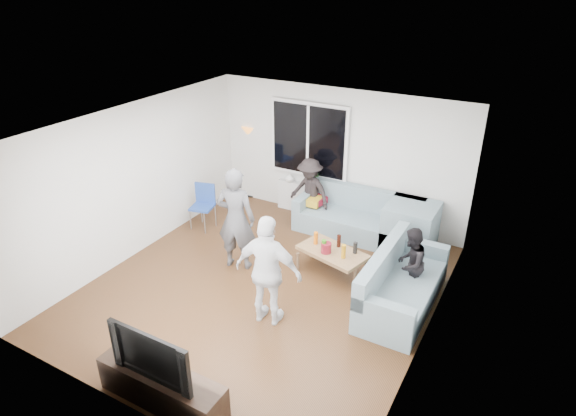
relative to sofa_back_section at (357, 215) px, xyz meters
The scene contains 32 objects.
floor 2.40m from the sofa_back_section, 105.49° to the right, with size 5.00×5.50×0.04m, color #56351C.
ceiling 3.22m from the sofa_back_section, 105.49° to the right, with size 5.00×5.50×0.04m, color white.
wall_back 1.19m from the sofa_back_section, 141.52° to the left, with size 5.00×0.04×2.60m, color silver.
wall_front 5.15m from the sofa_back_section, 97.11° to the right, with size 5.00×0.04×2.60m, color silver.
wall_left 3.98m from the sofa_back_section, 144.21° to the right, with size 0.04×5.50×2.60m, color silver.
wall_right 3.08m from the sofa_back_section, 50.21° to the right, with size 0.04×5.50×2.60m, color silver.
window_frame 1.72m from the sofa_back_section, 161.13° to the left, with size 1.62×0.06×1.47m, color white.
window_glass 1.71m from the sofa_back_section, 162.82° to the left, with size 1.50×0.02×1.35m, color black.
window_mullion 1.71m from the sofa_back_section, 163.25° to the left, with size 0.05×0.03×1.35m, color white.
radiator 1.29m from the sofa_back_section, 162.82° to the left, with size 1.30×0.12×0.62m, color silver.
potted_plant 1.18m from the sofa_back_section, 161.79° to the left, with size 0.20×0.16×0.36m, color #2D6227.
vase 1.67m from the sofa_back_section, 167.75° to the left, with size 0.17×0.17×0.18m, color white.
sofa_back_section is the anchor object (origin of this frame).
sofa_right_section 2.16m from the sofa_back_section, 49.92° to the right, with size 0.85×2.00×0.85m, color slate, non-canonical shape.
sofa_corner 1.00m from the sofa_back_section, ahead, with size 0.85×0.85×0.85m, color slate.
cushion_yellow 0.93m from the sofa_back_section, behind, with size 0.38×0.32×0.14m, color gold.
cushion_red 0.89m from the sofa_back_section, behind, with size 0.36×0.30×0.13m, color maroon.
coffee_table 1.38m from the sofa_back_section, 84.94° to the right, with size 1.10×0.60×0.40m, color #A0754D.
pitcher 1.46m from the sofa_back_section, 88.07° to the right, with size 0.17×0.17×0.17m, color maroon.
side_chair 2.92m from the sofa_back_section, 156.67° to the right, with size 0.40×0.40×0.86m, color #214193, non-canonical shape.
floor_lamp 2.76m from the sofa_back_section, 168.57° to the left, with size 0.32×0.32×1.56m, color orange, non-canonical shape.
player_left 2.40m from the sofa_back_section, 124.57° to the right, with size 0.64×0.42×1.75m, color #47474C.
player_right 2.95m from the sofa_back_section, 92.73° to the right, with size 0.96×0.40×1.64m, color silver.
spectator_right 1.97m from the sofa_back_section, 44.85° to the right, with size 0.55×0.43×1.14m, color black.
spectator_back 1.03m from the sofa_back_section, behind, with size 0.86×0.49×1.33m, color black.
tv_console 4.79m from the sofa_back_section, 95.31° to the right, with size 1.60×0.40×0.44m, color #302318.
television 4.80m from the sofa_back_section, 95.31° to the right, with size 1.09×0.14×0.63m, color black.
bottle_a 1.31m from the sofa_back_section, 99.60° to the right, with size 0.07×0.07×0.22m, color orange.
bottle_c 1.20m from the sofa_back_section, 82.69° to the right, with size 0.07×0.07×0.21m, color black.
bottle_b 1.47m from the sofa_back_section, 89.46° to the right, with size 0.08×0.08×0.22m, color #348B19.
bottle_d 1.51m from the sofa_back_section, 76.34° to the right, with size 0.07×0.07×0.23m, color #C68511.
bottle_e 1.33m from the sofa_back_section, 69.60° to the right, with size 0.07×0.07×0.20m, color black.
Camera 1 is at (3.43, -5.40, 4.50)m, focal length 30.59 mm.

